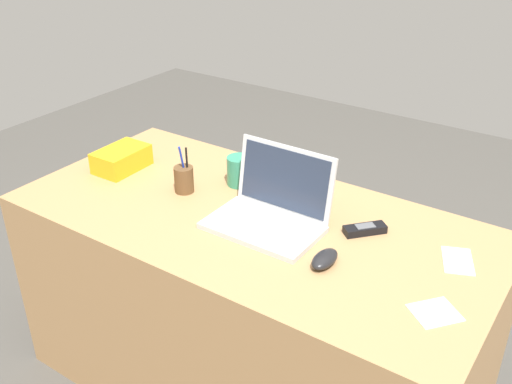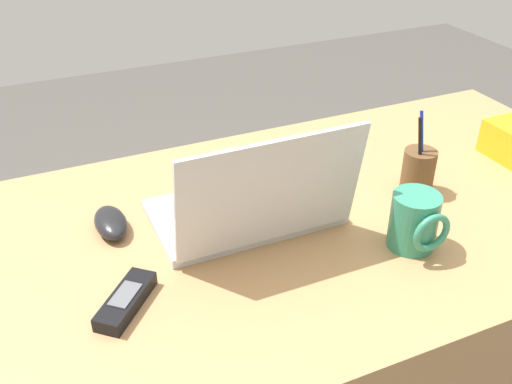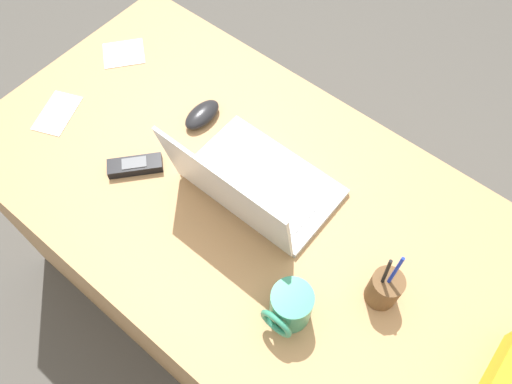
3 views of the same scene
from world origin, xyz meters
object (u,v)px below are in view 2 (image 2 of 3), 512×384
Objects in this scene: computer_mouse at (111,223)px; cordless_phone at (126,301)px; pen_holder at (418,170)px; laptop at (252,205)px; coffee_mug_white at (415,222)px.

computer_mouse is 0.87× the size of cordless_phone.
computer_mouse is at bearing -10.52° from pen_holder.
laptop is 0.29m from coffee_mug_white.
coffee_mug_white is at bearing 144.44° from laptop.
laptop is 3.16× the size of computer_mouse.
laptop is at bearing -2.70° from pen_holder.
laptop is at bearing -35.56° from coffee_mug_white.
cordless_phone is at bearing -5.77° from coffee_mug_white.
pen_holder reaches higher than coffee_mug_white.
laptop reaches higher than pen_holder.
coffee_mug_white is 0.60× the size of pen_holder.
computer_mouse reaches higher than cordless_phone.
cordless_phone is (0.02, 0.21, -0.01)m from computer_mouse.
pen_holder is (-0.36, 0.02, -0.00)m from laptop.
laptop is at bearing -155.88° from cordless_phone.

